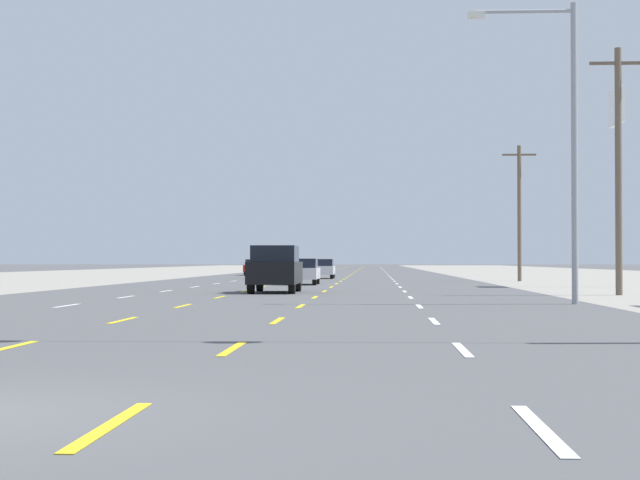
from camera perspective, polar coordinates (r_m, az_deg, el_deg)
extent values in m
plane|color=#4C4C4F|center=(75.19, -0.06, -2.15)|extent=(572.00, 572.00, 0.00)
cube|color=white|center=(32.43, -13.52, -3.47)|extent=(0.14, 2.60, 0.01)
cube|color=white|center=(39.68, -10.45, -3.04)|extent=(0.14, 2.60, 0.01)
cube|color=white|center=(47.00, -8.33, -2.75)|extent=(0.14, 2.60, 0.01)
cube|color=white|center=(54.37, -6.79, -2.53)|extent=(0.14, 2.60, 0.01)
cube|color=white|center=(61.78, -5.61, -2.36)|extent=(0.14, 2.60, 0.01)
cube|color=white|center=(69.20, -4.69, -2.23)|extent=(0.14, 2.60, 0.01)
cube|color=white|center=(76.64, -3.95, -2.12)|extent=(0.14, 2.60, 0.01)
cube|color=white|center=(84.09, -3.34, -2.03)|extent=(0.14, 2.60, 0.01)
cube|color=white|center=(91.55, -2.83, -1.96)|extent=(0.14, 2.60, 0.01)
cube|color=white|center=(99.01, -2.39, -1.89)|extent=(0.14, 2.60, 0.01)
cube|color=white|center=(106.48, -2.02, -1.84)|extent=(0.14, 2.60, 0.01)
cube|color=white|center=(113.96, -1.69, -1.79)|extent=(0.14, 2.60, 0.01)
cube|color=white|center=(121.43, -1.41, -1.75)|extent=(0.14, 2.60, 0.01)
cube|color=white|center=(128.91, -1.16, -1.71)|extent=(0.14, 2.60, 0.01)
cube|color=white|center=(136.39, -0.93, -1.68)|extent=(0.14, 2.60, 0.01)
cube|color=white|center=(143.88, -0.73, -1.65)|extent=(0.14, 2.60, 0.01)
cube|color=white|center=(151.36, -0.55, -1.62)|extent=(0.14, 2.60, 0.01)
cube|color=white|center=(158.85, -0.39, -1.60)|extent=(0.14, 2.60, 0.01)
cube|color=white|center=(166.34, -0.24, -1.58)|extent=(0.14, 2.60, 0.01)
cube|color=white|center=(173.83, -0.10, -1.56)|extent=(0.14, 2.60, 0.01)
cube|color=white|center=(181.32, 0.02, -1.54)|extent=(0.14, 2.60, 0.01)
cube|color=white|center=(188.81, 0.14, -1.52)|extent=(0.14, 2.60, 0.01)
cube|color=white|center=(196.30, 0.24, -1.51)|extent=(0.14, 2.60, 0.01)
cube|color=white|center=(203.79, 0.34, -1.49)|extent=(0.14, 2.60, 0.01)
cube|color=white|center=(211.28, 0.43, -1.48)|extent=(0.14, 2.60, 0.01)
cube|color=white|center=(218.78, 0.52, -1.47)|extent=(0.14, 2.60, 0.01)
cube|color=white|center=(226.27, 0.60, -1.45)|extent=(0.14, 2.60, 0.01)
cube|color=yellow|center=(17.10, -16.51, -5.60)|extent=(0.14, 2.60, 0.01)
cube|color=yellow|center=(24.29, -10.60, -4.28)|extent=(0.14, 2.60, 0.01)
cube|color=yellow|center=(31.62, -7.41, -3.55)|extent=(0.14, 2.60, 0.01)
cube|color=yellow|center=(39.02, -5.43, -3.09)|extent=(0.14, 2.60, 0.01)
cube|color=yellow|center=(46.45, -4.09, -2.78)|extent=(0.14, 2.60, 0.01)
cube|color=yellow|center=(53.90, -3.11, -2.55)|extent=(0.14, 2.60, 0.01)
cube|color=yellow|center=(61.36, -2.38, -2.37)|extent=(0.14, 2.60, 0.01)
cube|color=yellow|center=(68.83, -1.80, -2.24)|extent=(0.14, 2.60, 0.01)
cube|color=yellow|center=(76.30, -1.34, -2.13)|extent=(0.14, 2.60, 0.01)
cube|color=yellow|center=(83.78, -0.96, -2.04)|extent=(0.14, 2.60, 0.01)
cube|color=yellow|center=(91.27, -0.64, -1.96)|extent=(0.14, 2.60, 0.01)
cube|color=yellow|center=(98.75, -0.37, -1.90)|extent=(0.14, 2.60, 0.01)
cube|color=yellow|center=(106.24, -0.14, -1.84)|extent=(0.14, 2.60, 0.01)
cube|color=yellow|center=(113.73, 0.07, -1.79)|extent=(0.14, 2.60, 0.01)
cube|color=yellow|center=(121.22, 0.24, -1.75)|extent=(0.14, 2.60, 0.01)
cube|color=yellow|center=(128.71, 0.40, -1.71)|extent=(0.14, 2.60, 0.01)
cube|color=yellow|center=(136.20, 0.54, -1.68)|extent=(0.14, 2.60, 0.01)
cube|color=yellow|center=(143.70, 0.66, -1.65)|extent=(0.14, 2.60, 0.01)
cube|color=yellow|center=(151.19, 0.77, -1.62)|extent=(0.14, 2.60, 0.01)
cube|color=yellow|center=(158.69, 0.87, -1.60)|extent=(0.14, 2.60, 0.01)
cube|color=yellow|center=(166.18, 0.97, -1.58)|extent=(0.14, 2.60, 0.01)
cube|color=yellow|center=(173.68, 1.05, -1.56)|extent=(0.14, 2.60, 0.01)
cube|color=yellow|center=(181.17, 1.13, -1.54)|extent=(0.14, 2.60, 0.01)
cube|color=yellow|center=(188.67, 1.20, -1.52)|extent=(0.14, 2.60, 0.01)
cube|color=yellow|center=(196.17, 1.27, -1.51)|extent=(0.14, 2.60, 0.01)
cube|color=yellow|center=(203.66, 1.33, -1.49)|extent=(0.14, 2.60, 0.01)
cube|color=yellow|center=(211.16, 1.38, -1.48)|extent=(0.14, 2.60, 0.01)
cube|color=yellow|center=(218.66, 1.44, -1.47)|extent=(0.14, 2.60, 0.01)
cube|color=yellow|center=(226.15, 1.49, -1.45)|extent=(0.14, 2.60, 0.01)
cube|color=yellow|center=(8.95, -11.26, -9.77)|extent=(0.14, 2.60, 0.01)
cube|color=yellow|center=(16.28, -4.75, -5.87)|extent=(0.14, 2.60, 0.01)
cube|color=yellow|center=(23.72, -2.32, -4.38)|extent=(0.14, 2.60, 0.01)
cube|color=yellow|center=(31.18, -1.06, -3.59)|extent=(0.14, 2.60, 0.01)
cube|color=yellow|center=(38.66, -0.29, -3.11)|extent=(0.14, 2.60, 0.01)
cube|color=yellow|center=(46.15, 0.23, -2.79)|extent=(0.14, 2.60, 0.01)
cube|color=yellow|center=(53.64, 0.61, -2.56)|extent=(0.14, 2.60, 0.01)
cube|color=yellow|center=(61.13, 0.89, -2.38)|extent=(0.14, 2.60, 0.01)
cube|color=yellow|center=(68.63, 1.11, -2.24)|extent=(0.14, 2.60, 0.01)
cube|color=yellow|center=(76.12, 1.29, -2.13)|extent=(0.14, 2.60, 0.01)
cube|color=yellow|center=(83.62, 1.44, -2.04)|extent=(0.14, 2.60, 0.01)
cube|color=yellow|center=(91.12, 1.56, -1.96)|extent=(0.14, 2.60, 0.01)
cube|color=yellow|center=(98.61, 1.66, -1.90)|extent=(0.14, 2.60, 0.01)
cube|color=yellow|center=(106.11, 1.75, -1.84)|extent=(0.14, 2.60, 0.01)
cube|color=yellow|center=(113.61, 1.83, -1.79)|extent=(0.14, 2.60, 0.01)
cube|color=yellow|center=(121.11, 1.90, -1.75)|extent=(0.14, 2.60, 0.01)
cube|color=yellow|center=(128.61, 1.96, -1.71)|extent=(0.14, 2.60, 0.01)
cube|color=yellow|center=(136.10, 2.01, -1.68)|extent=(0.14, 2.60, 0.01)
cube|color=yellow|center=(143.60, 2.06, -1.65)|extent=(0.14, 2.60, 0.01)
cube|color=yellow|center=(151.10, 2.10, -1.62)|extent=(0.14, 2.60, 0.01)
cube|color=yellow|center=(158.60, 2.14, -1.60)|extent=(0.14, 2.60, 0.01)
cube|color=yellow|center=(166.10, 2.17, -1.58)|extent=(0.14, 2.60, 0.01)
cube|color=yellow|center=(173.60, 2.21, -1.56)|extent=(0.14, 2.60, 0.01)
cube|color=yellow|center=(181.10, 2.24, -1.54)|extent=(0.14, 2.60, 0.01)
cube|color=yellow|center=(188.60, 2.26, -1.52)|extent=(0.14, 2.60, 0.01)
cube|color=yellow|center=(196.10, 2.29, -1.51)|extent=(0.14, 2.60, 0.01)
cube|color=yellow|center=(203.60, 2.31, -1.49)|extent=(0.14, 2.60, 0.01)
cube|color=yellow|center=(211.10, 2.33, -1.48)|extent=(0.14, 2.60, 0.01)
cube|color=yellow|center=(218.59, 2.35, -1.47)|extent=(0.14, 2.60, 0.01)
cube|color=yellow|center=(226.09, 2.37, -1.45)|extent=(0.14, 2.60, 0.01)
cube|color=white|center=(8.79, 11.82, -9.93)|extent=(0.14, 2.60, 0.01)
cube|color=white|center=(16.19, 7.69, -5.89)|extent=(0.14, 2.60, 0.01)
cube|color=white|center=(23.66, 6.18, -4.38)|extent=(0.14, 2.60, 0.01)
cube|color=white|center=(31.14, 5.39, -3.59)|extent=(0.14, 2.60, 0.01)
cube|color=white|center=(38.63, 4.91, -3.11)|extent=(0.14, 2.60, 0.01)
cube|color=white|center=(46.12, 4.59, -2.79)|extent=(0.14, 2.60, 0.01)
cube|color=white|center=(53.61, 4.35, -2.55)|extent=(0.14, 2.60, 0.01)
cube|color=white|center=(61.11, 4.18, -2.38)|extent=(0.14, 2.60, 0.01)
cube|color=white|center=(68.61, 4.04, -2.24)|extent=(0.14, 2.60, 0.01)
cube|color=white|center=(76.10, 3.93, -2.13)|extent=(0.14, 2.60, 0.01)
cube|color=white|center=(83.60, 3.84, -2.04)|extent=(0.14, 2.60, 0.01)
cube|color=white|center=(91.10, 3.76, -1.96)|extent=(0.14, 2.60, 0.01)
cube|color=white|center=(98.60, 3.70, -1.89)|extent=(0.14, 2.60, 0.01)
cube|color=white|center=(106.10, 3.64, -1.84)|extent=(0.14, 2.60, 0.01)
cube|color=white|center=(113.60, 3.60, -1.79)|extent=(0.14, 2.60, 0.01)
cube|color=white|center=(121.10, 3.55, -1.75)|extent=(0.14, 2.60, 0.01)
cube|color=white|center=(128.59, 3.52, -1.71)|extent=(0.14, 2.60, 0.01)
cube|color=white|center=(136.09, 3.48, -1.68)|extent=(0.14, 2.60, 0.01)
cube|color=white|center=(143.59, 3.45, -1.65)|extent=(0.14, 2.60, 0.01)
cube|color=white|center=(151.09, 3.43, -1.62)|extent=(0.14, 2.60, 0.01)
cube|color=white|center=(158.59, 3.40, -1.60)|extent=(0.14, 2.60, 0.01)
cube|color=white|center=(166.09, 3.38, -1.58)|extent=(0.14, 2.60, 0.01)
cube|color=white|center=(173.59, 3.36, -1.56)|extent=(0.14, 2.60, 0.01)
cube|color=white|center=(181.09, 3.34, -1.54)|extent=(0.14, 2.60, 0.01)
cube|color=white|center=(188.59, 3.33, -1.52)|extent=(0.14, 2.60, 0.01)
cube|color=white|center=(196.09, 3.31, -1.51)|extent=(0.14, 2.60, 0.01)
cube|color=white|center=(203.59, 3.30, -1.49)|extent=(0.14, 2.60, 0.01)
cube|color=white|center=(211.09, 3.28, -1.48)|extent=(0.14, 2.60, 0.01)
cube|color=white|center=(218.59, 3.27, -1.46)|extent=(0.14, 2.60, 0.01)
cube|color=white|center=(226.09, 3.26, -1.45)|extent=(0.14, 2.60, 0.01)
cube|color=black|center=(44.60, -2.43, -1.77)|extent=(1.98, 4.90, 0.92)
cube|color=black|center=(44.55, -2.44, -0.75)|extent=(1.82, 2.70, 0.68)
cylinder|color=black|center=(46.38, -3.27, -2.32)|extent=(0.26, 0.76, 0.76)
cylinder|color=black|center=(46.23, -1.20, -2.32)|extent=(0.26, 0.76, 0.76)
cylinder|color=black|center=(43.00, -3.76, -2.41)|extent=(0.26, 0.76, 0.76)
cylinder|color=black|center=(42.84, -1.52, -2.42)|extent=(0.26, 0.76, 0.76)
cube|color=silver|center=(59.36, -0.96, -1.81)|extent=(1.80, 4.50, 0.62)
cube|color=black|center=(59.26, -0.96, -1.26)|extent=(1.62, 2.10, 0.52)
cylinder|color=black|center=(60.97, -1.58, -2.09)|extent=(0.22, 0.64, 0.64)
cylinder|color=black|center=(60.87, -0.14, -2.09)|extent=(0.22, 0.64, 0.64)
cylinder|color=black|center=(57.88, -1.82, -2.14)|extent=(0.22, 0.64, 0.64)
cylinder|color=black|center=(57.77, -0.30, -2.14)|extent=(0.22, 0.64, 0.64)
cube|color=#B28C33|center=(78.47, -2.49, -1.49)|extent=(1.98, 4.90, 0.92)
cube|color=black|center=(78.42, -2.49, -0.90)|extent=(1.82, 2.70, 0.68)
cylinder|color=black|center=(80.25, -2.97, -1.81)|extent=(0.26, 0.76, 0.76)
cylinder|color=black|center=(80.10, -1.77, -1.81)|extent=(0.26, 0.76, 0.76)
cylinder|color=black|center=(76.87, -3.23, -1.84)|extent=(0.26, 0.76, 0.76)
cylinder|color=black|center=(76.71, -1.98, -1.84)|extent=(0.26, 0.76, 0.76)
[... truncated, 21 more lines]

